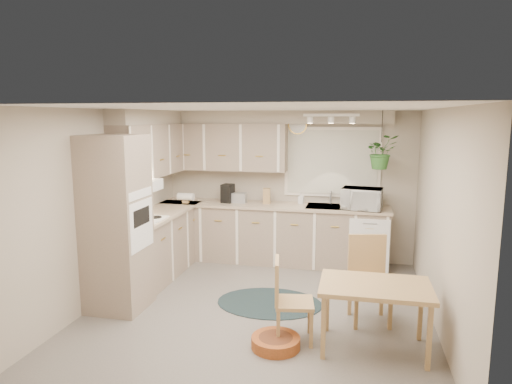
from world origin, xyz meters
TOP-DOWN VIEW (x-y plane):
  - floor at (0.00, 0.00)m, footprint 4.20×4.20m
  - ceiling at (0.00, 0.00)m, footprint 4.20×4.20m
  - wall_back at (0.00, 2.10)m, footprint 4.00×0.04m
  - wall_front at (0.00, -2.10)m, footprint 4.00×0.04m
  - wall_left at (-2.00, 0.00)m, footprint 0.04×4.20m
  - wall_right at (2.00, 0.00)m, footprint 0.04×4.20m
  - base_cab_left at (-1.70, 0.88)m, footprint 0.60×1.85m
  - base_cab_back at (-0.20, 1.80)m, footprint 3.60×0.60m
  - counter_left at (-1.69, 0.88)m, footprint 0.64×1.89m
  - counter_back at (-0.20, 1.79)m, footprint 3.64×0.64m
  - oven_stack at (-1.68, -0.38)m, footprint 0.65×0.65m
  - wall_oven_face at (-1.35, -0.38)m, footprint 0.02×0.56m
  - upper_cab_left at (-1.82, 1.00)m, footprint 0.35×2.00m
  - upper_cab_back at (-1.00, 1.93)m, footprint 2.00×0.35m
  - soffit_left at (-1.85, 1.00)m, footprint 0.30×2.00m
  - soffit_back at (-0.20, 1.95)m, footprint 3.60×0.30m
  - cooktop at (-1.68, 0.30)m, footprint 0.52×0.58m
  - range_hood at (-1.70, 0.30)m, footprint 0.40×0.60m
  - window_blinds at (0.70, 2.07)m, footprint 1.40×0.02m
  - window_frame at (0.70, 2.08)m, footprint 1.50×0.02m
  - sink at (0.70, 1.80)m, footprint 0.70×0.48m
  - dishwasher_front at (1.30, 1.49)m, footprint 0.58×0.02m
  - track_light_bar at (0.70, 1.55)m, footprint 0.80×0.04m
  - wall_clock at (0.15, 2.07)m, footprint 0.30×0.03m
  - dining_table at (1.31, -0.74)m, footprint 1.08×0.72m
  - chair_left at (0.51, -0.72)m, footprint 0.46×0.46m
  - chair_back at (1.28, -0.12)m, footprint 0.54×0.54m
  - braided_rug at (0.08, 0.14)m, footprint 1.35×1.03m
  - pet_bed at (0.36, -0.94)m, footprint 0.50×0.50m
  - microwave at (1.18, 1.70)m, footprint 0.62×0.40m
  - soap_bottle at (0.24, 1.95)m, footprint 0.11×0.19m
  - hanging_plant at (1.42, 1.70)m, footprint 0.61×0.64m
  - coffee_maker at (-0.93, 1.80)m, footprint 0.20×0.23m
  - toaster at (-0.76, 1.82)m, footprint 0.26×0.15m
  - knife_block at (-0.30, 1.85)m, footprint 0.12×0.12m

SIDE VIEW (x-z plane):
  - floor at x=0.00m, z-range 0.00..0.00m
  - braided_rug at x=0.08m, z-range 0.00..0.01m
  - pet_bed at x=0.36m, z-range 0.00..0.11m
  - dining_table at x=1.31m, z-range 0.00..0.68m
  - dishwasher_front at x=1.30m, z-range 0.01..0.84m
  - chair_left at x=0.51m, z-range 0.00..0.87m
  - base_cab_left at x=-1.70m, z-range 0.00..0.90m
  - base_cab_back at x=-0.20m, z-range 0.00..0.90m
  - chair_back at x=1.28m, z-range 0.00..0.97m
  - sink at x=0.70m, z-range 0.85..0.95m
  - counter_left at x=-1.69m, z-range 0.90..0.94m
  - counter_back at x=-0.20m, z-range 0.90..0.94m
  - cooktop at x=-1.68m, z-range 0.93..0.95m
  - soap_bottle at x=0.24m, z-range 0.94..1.02m
  - toaster at x=-0.76m, z-range 0.94..1.10m
  - oven_stack at x=-1.68m, z-range 0.00..2.10m
  - wall_oven_face at x=-1.35m, z-range 0.76..1.34m
  - knife_block at x=-0.30m, z-range 0.94..1.18m
  - coffee_maker at x=-0.93m, z-range 0.94..1.24m
  - microwave at x=1.18m, z-range 0.94..1.33m
  - wall_back at x=0.00m, z-range 0.00..2.40m
  - wall_front at x=0.00m, z-range 0.00..2.40m
  - wall_left at x=-2.00m, z-range 0.00..2.40m
  - wall_right at x=2.00m, z-range 0.00..2.40m
  - range_hood at x=-1.70m, z-range 1.33..1.47m
  - window_blinds at x=0.70m, z-range 1.10..2.10m
  - window_frame at x=0.70m, z-range 1.05..2.15m
  - hanging_plant at x=1.42m, z-range 1.55..1.94m
  - upper_cab_left at x=-1.82m, z-range 1.45..2.20m
  - upper_cab_back at x=-1.00m, z-range 1.45..2.20m
  - wall_clock at x=0.15m, z-range 2.03..2.33m
  - soffit_left at x=-1.85m, z-range 2.20..2.40m
  - soffit_back at x=-0.20m, z-range 2.20..2.40m
  - track_light_bar at x=0.70m, z-range 2.31..2.35m
  - ceiling at x=0.00m, z-range 2.40..2.40m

